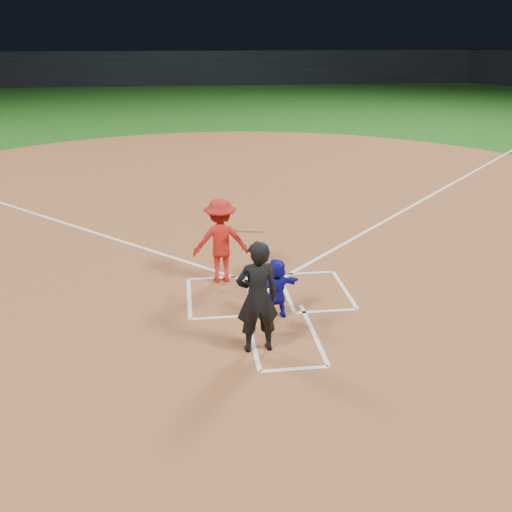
{
  "coord_description": "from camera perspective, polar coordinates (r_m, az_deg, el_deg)",
  "views": [
    {
      "loc": [
        -1.59,
        -10.33,
        4.96
      ],
      "look_at": [
        -0.3,
        -0.4,
        1.0
      ],
      "focal_mm": 40.0,
      "sensor_mm": 36.0,
      "label": 1
    }
  ],
  "objects": [
    {
      "name": "ground",
      "position": [
        11.57,
        1.22,
        -3.81
      ],
      "size": [
        120.0,
        120.0,
        0.0
      ],
      "primitive_type": "plane",
      "color": "#164912",
      "rests_on": "ground"
    },
    {
      "name": "home_plate_dirt",
      "position": [
        17.14,
        -1.78,
        4.77
      ],
      "size": [
        28.0,
        28.0,
        0.01
      ],
      "primitive_type": "cylinder",
      "color": "brown",
      "rests_on": "ground"
    },
    {
      "name": "stadium_wall_far",
      "position": [
        58.45,
        -6.15,
        18.18
      ],
      "size": [
        80.0,
        1.2,
        3.2
      ],
      "primitive_type": "cube",
      "color": "black",
      "rests_on": "ground"
    },
    {
      "name": "home_plate",
      "position": [
        11.56,
        1.22,
        -3.73
      ],
      "size": [
        0.6,
        0.6,
        0.02
      ],
      "primitive_type": "cylinder",
      "rotation": [
        0.0,
        0.0,
        3.14
      ],
      "color": "silver",
      "rests_on": "home_plate_dirt"
    },
    {
      "name": "catcher",
      "position": [
        10.39,
        2.05,
        -3.32
      ],
      "size": [
        1.12,
        0.73,
        1.16
      ],
      "primitive_type": "imported",
      "rotation": [
        0.0,
        0.0,
        3.54
      ],
      "color": "#121295",
      "rests_on": "home_plate_dirt"
    },
    {
      "name": "umpire",
      "position": [
        9.19,
        0.13,
        -4.14
      ],
      "size": [
        0.74,
        0.52,
        1.92
      ],
      "primitive_type": "imported",
      "rotation": [
        0.0,
        0.0,
        3.23
      ],
      "color": "black",
      "rests_on": "home_plate_dirt"
    },
    {
      "name": "chalk_markings",
      "position": [
        16.46,
        -1.53,
        4.09
      ],
      "size": [
        28.35,
        17.32,
        0.01
      ],
      "color": "white",
      "rests_on": "home_plate_dirt"
    },
    {
      "name": "batter_at_plate",
      "position": [
        11.84,
        -3.56,
        1.53
      ],
      "size": [
        1.55,
        0.79,
        1.79
      ],
      "color": "red",
      "rests_on": "home_plate_dirt"
    }
  ]
}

